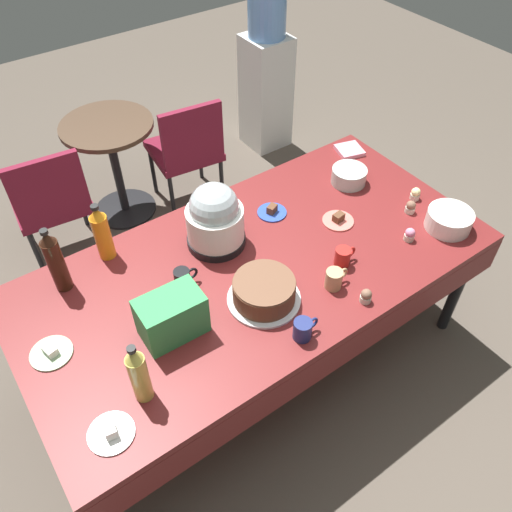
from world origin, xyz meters
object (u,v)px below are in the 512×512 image
object	(u,v)px
soda_carton	(172,316)
maroon_chair_left	(51,199)
soda_bottle_cola	(55,261)
coffee_mug_red	(343,257)
slow_cooker	(215,218)
dessert_plate_coral	(338,219)
potluck_table	(256,273)
water_cooler	(266,76)
cupcake_cocoa	(411,207)
soda_bottle_orange_juice	(102,233)
ceramic_snack_bowl	(449,220)
cupcake_vanilla	(410,235)
coffee_mug_black	(183,278)
frosted_layer_cake	(264,291)
coffee_mug_navy	(303,329)
dessert_plate_sage	(51,352)
round_cafe_table	(113,153)
maroon_chair_right	(187,148)
dessert_plate_cobalt	(272,211)
coffee_mug_tan	(334,279)
cupcake_berry	(415,194)
glass_salad_bowl	(349,176)
dessert_plate_white	(111,432)
soda_bottle_ginger_ale	(139,374)
cupcake_lemon	(366,296)

from	to	relation	value
soda_carton	maroon_chair_left	size ratio (longest dim) A/B	0.31
soda_bottle_cola	coffee_mug_red	world-z (taller)	soda_bottle_cola
soda_bottle_cola	coffee_mug_red	size ratio (longest dim) A/B	2.98
slow_cooker	dessert_plate_coral	xyz separation A→B (m)	(0.58, -0.22, -0.14)
potluck_table	water_cooler	size ratio (longest dim) A/B	1.77
cupcake_cocoa	soda_bottle_cola	size ratio (longest dim) A/B	0.20
slow_cooker	cupcake_cocoa	size ratio (longest dim) A/B	4.97
soda_bottle_cola	soda_carton	size ratio (longest dim) A/B	1.30
soda_bottle_cola	soda_bottle_orange_juice	bearing A→B (deg)	16.42
slow_cooker	soda_carton	distance (m)	0.55
ceramic_snack_bowl	soda_bottle_orange_juice	distance (m)	1.66
cupcake_vanilla	maroon_chair_left	bearing A→B (deg)	127.17
cupcake_cocoa	coffee_mug_black	distance (m)	1.21
frosted_layer_cake	coffee_mug_navy	size ratio (longest dim) A/B	2.72
potluck_table	dessert_plate_sage	xyz separation A→B (m)	(-0.95, 0.07, 0.07)
dessert_plate_sage	round_cafe_table	distance (m)	1.78
coffee_mug_red	ceramic_snack_bowl	bearing A→B (deg)	-10.91
soda_bottle_cola	maroon_chair_right	xyz separation A→B (m)	(1.16, 0.98, -0.42)
frosted_layer_cake	dessert_plate_coral	size ratio (longest dim) A/B	2.02
dessert_plate_cobalt	coffee_mug_tan	distance (m)	0.56
cupcake_cocoa	round_cafe_table	size ratio (longest dim) A/B	0.09
dessert_plate_sage	cupcake_cocoa	size ratio (longest dim) A/B	2.51
slow_cooker	cupcake_berry	xyz separation A→B (m)	(1.03, -0.32, -0.12)
slow_cooker	glass_salad_bowl	size ratio (longest dim) A/B	1.78
soda_carton	slow_cooker	bearing A→B (deg)	40.98
glass_salad_bowl	water_cooler	world-z (taller)	water_cooler
dessert_plate_cobalt	coffee_mug_black	distance (m)	0.64
dessert_plate_sage	cupcake_vanilla	size ratio (longest dim) A/B	2.51
cupcake_vanilla	coffee_mug_red	world-z (taller)	coffee_mug_red
cupcake_berry	maroon_chair_left	bearing A→B (deg)	136.09
soda_carton	potluck_table	bearing A→B (deg)	15.32
dessert_plate_white	soda_bottle_cola	distance (m)	0.78
glass_salad_bowl	dessert_plate_white	xyz separation A→B (m)	(-1.66, -0.59, -0.03)
dessert_plate_coral	dessert_plate_cobalt	bearing A→B (deg)	133.94
glass_salad_bowl	cupcake_vanilla	distance (m)	0.51
slow_cooker	cupcake_vanilla	bearing A→B (deg)	-34.14
potluck_table	dessert_plate_cobalt	size ratio (longest dim) A/B	14.67
dessert_plate_sage	coffee_mug_navy	bearing A→B (deg)	-30.54
water_cooler	soda_bottle_ginger_ale	bearing A→B (deg)	-135.27
soda_bottle_cola	cupcake_lemon	bearing A→B (deg)	-39.09
cupcake_berry	dessert_plate_sage	bearing A→B (deg)	175.04
cupcake_berry	soda_bottle_orange_juice	size ratio (longest dim) A/B	0.22
frosted_layer_cake	soda_bottle_cola	bearing A→B (deg)	139.50
cupcake_lemon	cupcake_cocoa	bearing A→B (deg)	26.53
cupcake_berry	coffee_mug_tan	xyz separation A→B (m)	(-0.75, -0.21, 0.02)
dessert_plate_coral	dessert_plate_sage	world-z (taller)	dessert_plate_coral
cupcake_vanilla	dessert_plate_sage	bearing A→B (deg)	167.52
glass_salad_bowl	ceramic_snack_bowl	bearing A→B (deg)	-74.65
soda_bottle_cola	potluck_table	bearing A→B (deg)	-26.19
dessert_plate_cobalt	dessert_plate_coral	bearing A→B (deg)	-46.06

